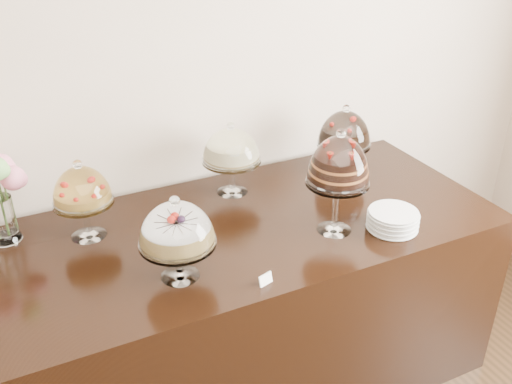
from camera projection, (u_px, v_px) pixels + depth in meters
name	position (u px, v px, depth m)	size (l,w,h in m)	color
wall_back	(137.00, 67.00, 2.56)	(5.00, 0.04, 3.00)	beige
display_counter	(251.00, 303.00, 2.74)	(2.20, 1.00, 0.90)	black
cake_stand_sugar_sponge	(177.00, 229.00, 2.08)	(0.29, 0.29, 0.35)	white
cake_stand_choco_layer	(339.00, 165.00, 2.33)	(0.27, 0.27, 0.47)	white
cake_stand_cheesecake	(231.00, 149.00, 2.67)	(0.28, 0.28, 0.36)	white
cake_stand_dark_choco	(345.00, 132.00, 2.85)	(0.27, 0.27, 0.37)	white
cake_stand_fruit_tart	(82.00, 190.00, 2.33)	(0.25, 0.25, 0.36)	white
plate_stack	(393.00, 220.00, 2.46)	(0.22, 0.22, 0.08)	silver
price_card_left	(266.00, 279.00, 2.13)	(0.06, 0.01, 0.04)	white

